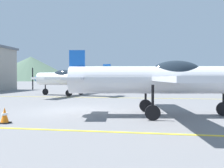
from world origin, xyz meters
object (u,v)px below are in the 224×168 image
(airplane_mid, at_px, (70,78))
(car_sedan, at_px, (179,85))
(traffic_cone_front, at_px, (5,115))
(airplane_near, at_px, (161,79))

(airplane_mid, xyz_separation_m, car_sedan, (10.90, 8.64, -0.78))
(airplane_mid, distance_m, traffic_cone_front, 14.00)
(airplane_mid, bearing_deg, airplane_near, -54.26)
(traffic_cone_front, bearing_deg, car_sedan, 68.81)
(traffic_cone_front, bearing_deg, airplane_near, 25.26)
(airplane_mid, height_order, traffic_cone_front, airplane_mid)
(airplane_near, distance_m, car_sedan, 19.93)
(airplane_near, relative_size, car_sedan, 2.10)
(airplane_near, relative_size, traffic_cone_front, 16.36)
(traffic_cone_front, bearing_deg, airplane_mid, 99.12)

